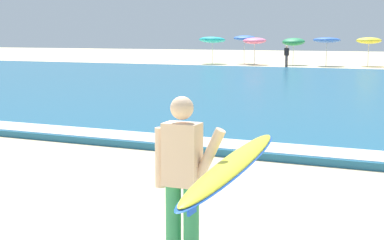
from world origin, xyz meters
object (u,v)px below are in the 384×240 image
at_px(beach_umbrella_5, 369,41).
at_px(beach_umbrella_0, 212,40).
at_px(beach_umbrella_3, 293,42).
at_px(beach_umbrella_2, 255,41).
at_px(beach_umbrella_4, 327,40).
at_px(surfer_with_board, 205,173).
at_px(beach_umbrella_1, 244,38).
at_px(beachgoer_near_row_left, 287,55).

bearing_deg(beach_umbrella_5, beach_umbrella_0, -174.74).
distance_m(beach_umbrella_3, beach_umbrella_5, 5.61).
height_order(beach_umbrella_0, beach_umbrella_2, beach_umbrella_0).
bearing_deg(beach_umbrella_3, beach_umbrella_4, -12.64).
height_order(beach_umbrella_0, beach_umbrella_3, beach_umbrella_0).
xyz_separation_m(surfer_with_board, beach_umbrella_3, (-8.60, 38.85, 0.76)).
xyz_separation_m(beach_umbrella_1, beach_umbrella_4, (6.86, -1.05, -0.14)).
bearing_deg(beach_umbrella_3, beach_umbrella_1, 173.82).
bearing_deg(beach_umbrella_0, beach_umbrella_5, 5.26).
bearing_deg(beach_umbrella_4, beach_umbrella_3, 167.36).
bearing_deg(beach_umbrella_3, beachgoer_near_row_left, -84.36).
height_order(beach_umbrella_1, beach_umbrella_2, beach_umbrella_1).
distance_m(beach_umbrella_3, beach_umbrella_4, 2.75).
distance_m(beach_umbrella_1, beach_umbrella_3, 4.22).
height_order(surfer_with_board, beach_umbrella_5, beach_umbrella_5).
height_order(surfer_with_board, beach_umbrella_2, beach_umbrella_2).
bearing_deg(beach_umbrella_2, beach_umbrella_0, -179.67).
bearing_deg(beach_umbrella_4, surfer_with_board, -81.19).
height_order(surfer_with_board, beach_umbrella_4, beach_umbrella_4).
relative_size(beach_umbrella_4, beach_umbrella_5, 1.01).
bearing_deg(beach_umbrella_0, beach_umbrella_1, 26.44).
xyz_separation_m(surfer_with_board, beach_umbrella_0, (-15.13, 38.13, 0.90)).
relative_size(beach_umbrella_0, beach_umbrella_2, 1.04).
bearing_deg(surfer_with_board, beach_umbrella_3, 102.48).
xyz_separation_m(beach_umbrella_5, beachgoer_near_row_left, (-5.27, -3.76, -1.05)).
relative_size(surfer_with_board, beach_umbrella_5, 1.14).
distance_m(beach_umbrella_5, beachgoer_near_row_left, 6.56).
bearing_deg(beach_umbrella_3, surfer_with_board, -77.52).
bearing_deg(beachgoer_near_row_left, surfer_with_board, -76.88).
xyz_separation_m(beach_umbrella_3, beach_umbrella_4, (2.67, -0.60, 0.14)).
height_order(beach_umbrella_3, beach_umbrella_5, beach_umbrella_3).
height_order(surfer_with_board, beach_umbrella_0, beach_umbrella_0).
height_order(beach_umbrella_1, beach_umbrella_3, beach_umbrella_1).
relative_size(beach_umbrella_2, beach_umbrella_4, 0.99).
relative_size(beach_umbrella_1, beachgoer_near_row_left, 1.48).
relative_size(beach_umbrella_2, beach_umbrella_5, 1.00).
bearing_deg(beach_umbrella_5, beach_umbrella_4, -161.10).
bearing_deg(beach_umbrella_5, surfer_with_board, -85.62).
distance_m(surfer_with_board, beach_umbrella_3, 39.80).
relative_size(surfer_with_board, beach_umbrella_0, 1.09).
relative_size(surfer_with_board, beach_umbrella_3, 1.13).
distance_m(surfer_with_board, beach_umbrella_4, 38.71).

